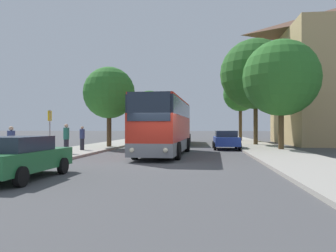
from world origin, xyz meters
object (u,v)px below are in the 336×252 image
tree_left_near (109,93)px  pedestrian_waiting_near (82,138)px  tree_right_near (256,74)px  pedestrian_walking_back (66,138)px  tree_right_mid (281,78)px  bus_middle (177,128)px  parked_car_right_near (226,140)px  parked_car_left_curb (18,157)px  bus_front (165,126)px  pedestrian_waiting_far (11,143)px  bus_stop_sign (50,127)px  tree_right_far (240,94)px  tree_left_far (149,106)px

tree_left_near → pedestrian_waiting_near: bearing=-98.9°
tree_right_near → pedestrian_walking_back: bearing=-137.2°
tree_right_near → tree_right_mid: (0.79, -6.92, -1.43)m
bus_middle → pedestrian_waiting_near: size_ratio=6.69×
parked_car_right_near → parked_car_left_curb: bearing=63.1°
bus_front → tree_right_mid: size_ratio=1.26×
tree_right_near → pedestrian_waiting_far: bearing=-129.6°
bus_front → pedestrian_waiting_far: size_ratio=6.16×
bus_stop_sign → tree_right_near: tree_right_near is taller
tree_right_near → tree_right_far: size_ratio=1.28×
bus_front → tree_right_near: bearing=58.7°
pedestrian_waiting_near → tree_right_far: (13.35, 18.84, 4.90)m
parked_car_left_curb → bus_stop_sign: size_ratio=1.71×
tree_right_near → tree_right_far: bearing=92.4°
bus_front → pedestrian_waiting_far: 9.11m
pedestrian_waiting_far → tree_right_mid: bearing=-13.3°
parked_car_right_near → tree_right_near: tree_right_near is taller
bus_stop_sign → tree_left_near: size_ratio=0.39×
parked_car_left_curb → tree_right_near: size_ratio=0.45×
tree_right_near → tree_right_mid: tree_right_near is taller
tree_left_near → tree_right_mid: size_ratio=0.83×
bus_front → pedestrian_walking_back: bearing=-166.2°
bus_middle → bus_stop_sign: bus_middle is taller
bus_middle → bus_front: bearing=-90.6°
parked_car_left_curb → pedestrian_waiting_near: (-2.41, 12.29, 0.25)m
parked_car_left_curb → tree_left_far: size_ratio=0.61×
pedestrian_waiting_near → tree_right_mid: 15.42m
parked_car_left_curb → pedestrian_walking_back: pedestrian_walking_back is taller
tree_right_near → pedestrian_waiting_near: bearing=-145.6°
pedestrian_walking_back → tree_right_mid: 16.06m
parked_car_right_near → bus_middle: bearing=-62.9°
parked_car_left_curb → tree_right_mid: (12.13, 14.79, 4.73)m
pedestrian_waiting_near → tree_right_mid: (14.54, 2.49, 4.48)m
bus_middle → parked_car_right_near: bearing=-64.2°
parked_car_right_near → tree_right_far: size_ratio=0.53×
pedestrian_waiting_near → tree_right_far: 23.60m
bus_middle → parked_car_left_curb: 25.65m
parked_car_right_near → tree_left_near: tree_left_near is taller
parked_car_left_curb → tree_right_mid: bearing=51.9°
pedestrian_waiting_near → pedestrian_waiting_far: 7.92m
bus_front → bus_middle: (-0.36, 15.01, -0.16)m
tree_left_far → tree_right_far: (13.05, -9.13, 0.69)m
tree_left_far → parked_car_right_near: bearing=-66.7°
tree_left_near → tree_right_mid: (13.84, -1.94, 0.76)m
tree_right_mid → pedestrian_waiting_near: bearing=-170.3°
bus_front → bus_stop_sign: (-6.51, -2.58, -0.10)m
bus_middle → tree_right_near: bearing=-27.1°
pedestrian_waiting_near → tree_left_near: (0.70, 4.43, 3.72)m
bus_front → pedestrian_waiting_near: bus_front is taller
tree_right_near → bus_front: bearing=-123.5°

